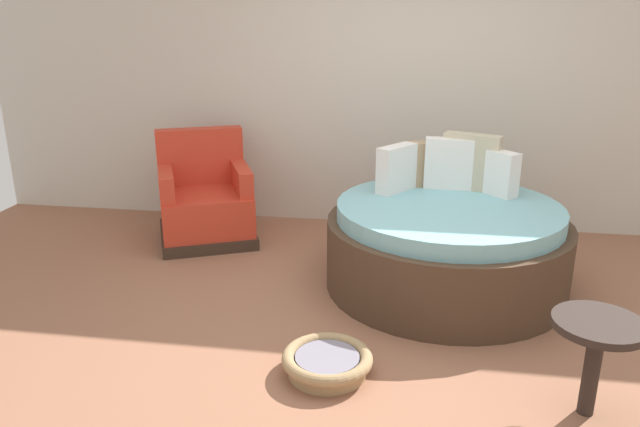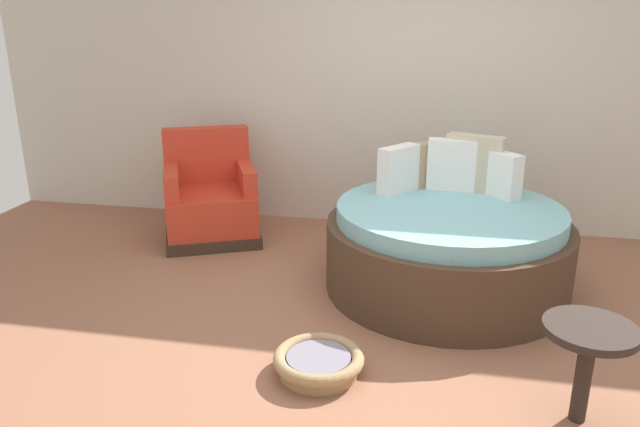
% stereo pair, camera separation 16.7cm
% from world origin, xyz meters
% --- Properties ---
extents(ground_plane, '(8.00, 8.00, 0.02)m').
position_xyz_m(ground_plane, '(0.00, 0.00, -0.01)').
color(ground_plane, '#936047').
extents(back_wall, '(8.00, 0.12, 3.07)m').
position_xyz_m(back_wall, '(0.00, 2.20, 1.53)').
color(back_wall, beige).
rests_on(back_wall, ground_plane).
extents(round_daybed, '(1.73, 1.73, 1.06)m').
position_xyz_m(round_daybed, '(0.37, 0.80, 0.33)').
color(round_daybed, '#473323').
rests_on(round_daybed, ground_plane).
extents(red_armchair, '(1.05, 1.05, 0.94)m').
position_xyz_m(red_armchair, '(-1.69, 1.49, 0.33)').
color(red_armchair, '#38281E').
rests_on(red_armchair, ground_plane).
extents(pet_basket, '(0.51, 0.51, 0.13)m').
position_xyz_m(pet_basket, '(-0.32, -0.48, 0.07)').
color(pet_basket, '#9E7F56').
rests_on(pet_basket, ground_plane).
extents(side_table, '(0.44, 0.44, 0.52)m').
position_xyz_m(side_table, '(1.02, -0.63, 0.43)').
color(side_table, '#2D231E').
rests_on(side_table, ground_plane).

